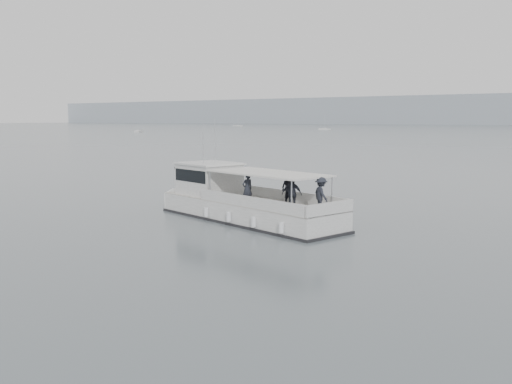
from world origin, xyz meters
The scene contains 2 objects.
ground centered at (0.00, 0.00, 0.00)m, with size 1400.00×1400.00×0.00m, color #515A5F.
tour_boat centered at (-4.58, 0.22, 0.92)m, with size 13.38×6.11×5.61m.
Camera 1 is at (14.05, -24.53, 5.42)m, focal length 40.00 mm.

